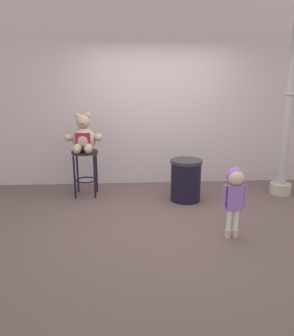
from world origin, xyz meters
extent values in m
plane|color=brown|center=(0.00, 0.00, 0.00)|extent=(24.00, 24.00, 0.00)
cube|color=beige|center=(0.00, 1.79, 1.72)|extent=(7.89, 0.30, 3.44)
cylinder|color=#282422|center=(-1.20, 1.00, 0.73)|extent=(0.42, 0.42, 0.04)
cylinder|color=black|center=(-1.36, 0.85, 0.36)|extent=(0.03, 0.03, 0.71)
cylinder|color=black|center=(-1.04, 0.85, 0.36)|extent=(0.03, 0.03, 0.71)
cylinder|color=black|center=(-1.36, 1.16, 0.36)|extent=(0.03, 0.03, 0.71)
cylinder|color=black|center=(-1.04, 1.16, 0.36)|extent=(0.03, 0.03, 0.71)
torus|color=black|center=(-1.20, 1.00, 0.26)|extent=(0.34, 0.34, 0.02)
sphere|color=tan|center=(-1.20, 1.00, 0.94)|extent=(0.38, 0.38, 0.38)
cube|color=maroon|center=(-1.20, 0.85, 0.95)|extent=(0.23, 0.03, 0.23)
sphere|color=tan|center=(-1.20, 1.00, 1.23)|extent=(0.23, 0.23, 0.23)
ellipsoid|color=tan|center=(-1.20, 0.91, 1.21)|extent=(0.10, 0.07, 0.07)
sphere|color=black|center=(-1.20, 0.88, 1.21)|extent=(0.03, 0.03, 0.03)
sphere|color=tan|center=(-1.28, 1.00, 1.32)|extent=(0.09, 0.09, 0.09)
sphere|color=tan|center=(-1.12, 1.00, 1.32)|extent=(0.09, 0.09, 0.09)
ellipsoid|color=tan|center=(-1.43, 0.98, 0.98)|extent=(0.13, 0.21, 0.12)
ellipsoid|color=tan|center=(-0.97, 0.98, 0.98)|extent=(0.13, 0.21, 0.12)
ellipsoid|color=tan|center=(-1.28, 0.83, 0.83)|extent=(0.13, 0.32, 0.15)
ellipsoid|color=tan|center=(-1.11, 0.83, 0.83)|extent=(0.13, 0.32, 0.15)
cylinder|color=#CBAA97|center=(0.68, -0.64, 0.05)|extent=(0.07, 0.07, 0.10)
cylinder|color=silver|center=(0.68, -0.64, 0.23)|extent=(0.05, 0.05, 0.26)
cylinder|color=#CBAA97|center=(0.77, -0.64, 0.05)|extent=(0.07, 0.07, 0.10)
cylinder|color=silver|center=(0.77, -0.64, 0.23)|extent=(0.05, 0.05, 0.26)
cube|color=#8F62B2|center=(0.72, -0.64, 0.51)|extent=(0.18, 0.10, 0.31)
cylinder|color=#8F62B2|center=(0.61, -0.64, 0.53)|extent=(0.04, 0.04, 0.26)
cylinder|color=#8F62B2|center=(0.84, -0.64, 0.53)|extent=(0.04, 0.04, 0.26)
sphere|color=#D8B293|center=(0.72, -0.64, 0.75)|extent=(0.19, 0.19, 0.19)
sphere|color=#935CB9|center=(0.72, -0.61, 0.76)|extent=(0.20, 0.20, 0.20)
cylinder|color=black|center=(0.40, 0.67, 0.30)|extent=(0.47, 0.47, 0.61)
cylinder|color=#2D2D33|center=(0.40, 0.67, 0.63)|extent=(0.50, 0.50, 0.05)
cylinder|color=#B5AB97|center=(2.06, 0.88, 0.09)|extent=(0.34, 0.34, 0.18)
cylinder|color=#ADA3A2|center=(2.06, 0.88, 1.51)|extent=(0.14, 0.14, 2.66)
torus|color=#ADA89E|center=(2.06, 0.88, 1.64)|extent=(0.19, 0.19, 0.04)
camera|label=1|loc=(-0.51, -4.02, 1.77)|focal=33.67mm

